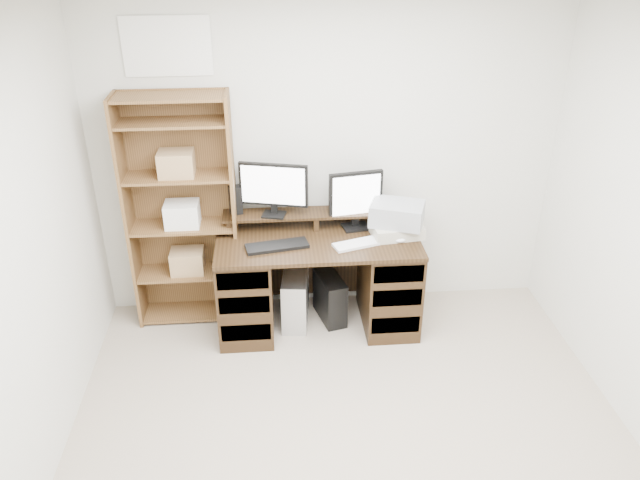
{
  "coord_description": "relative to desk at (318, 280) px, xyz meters",
  "views": [
    {
      "loc": [
        -0.43,
        -2.41,
        2.89
      ],
      "look_at": [
        -0.11,
        1.43,
        0.85
      ],
      "focal_mm": 35.0,
      "sensor_mm": 36.0,
      "label": 1
    }
  ],
  "objects": [
    {
      "name": "basket",
      "position": [
        0.59,
        0.02,
        0.53
      ],
      "size": [
        0.45,
        0.38,
        0.16
      ],
      "primitive_type": "cube",
      "rotation": [
        0.0,
        0.0,
        -0.35
      ],
      "color": "#95999F",
      "rests_on": "printer"
    },
    {
      "name": "riser_shelf",
      "position": [
        0.0,
        0.21,
        0.45
      ],
      "size": [
        1.4,
        0.22,
        0.12
      ],
      "color": "black",
      "rests_on": "desk"
    },
    {
      "name": "keyboard_black",
      "position": [
        -0.3,
        -0.11,
        0.37
      ],
      "size": [
        0.47,
        0.23,
        0.02
      ],
      "primitive_type": "cube",
      "rotation": [
        0.0,
        0.0,
        0.19
      ],
      "color": "black",
      "rests_on": "desk"
    },
    {
      "name": "mouse",
      "position": [
        0.59,
        -0.11,
        0.38
      ],
      "size": [
        0.1,
        0.07,
        0.04
      ],
      "primitive_type": "ellipsoid",
      "rotation": [
        0.0,
        0.0,
        -0.08
      ],
      "color": "silver",
      "rests_on": "desk"
    },
    {
      "name": "monitor_small",
      "position": [
        0.3,
        0.17,
        0.6
      ],
      "size": [
        0.41,
        0.18,
        0.45
      ],
      "rotation": [
        0.0,
        0.0,
        0.17
      ],
      "color": "black",
      "rests_on": "desk"
    },
    {
      "name": "tower_black",
      "position": [
        0.1,
        0.06,
        -0.2
      ],
      "size": [
        0.25,
        0.4,
        0.37
      ],
      "rotation": [
        0.0,
        0.0,
        0.25
      ],
      "color": "black",
      "rests_on": "ground"
    },
    {
      "name": "printer",
      "position": [
        0.59,
        0.02,
        0.41
      ],
      "size": [
        0.4,
        0.32,
        0.09
      ],
      "primitive_type": "cube",
      "rotation": [
        0.0,
        0.0,
        0.12
      ],
      "color": "#B3AE9C",
      "rests_on": "desk"
    },
    {
      "name": "monitor_wide",
      "position": [
        -0.31,
        0.19,
        0.71
      ],
      "size": [
        0.5,
        0.18,
        0.41
      ],
      "rotation": [
        0.0,
        0.0,
        -0.24
      ],
      "color": "black",
      "rests_on": "riser_shelf"
    },
    {
      "name": "speaker",
      "position": [
        -0.6,
        0.24,
        0.59
      ],
      "size": [
        0.11,
        0.11,
        0.21
      ],
      "primitive_type": "cube",
      "rotation": [
        0.0,
        0.0,
        0.29
      ],
      "color": "black",
      "rests_on": "riser_shelf"
    },
    {
      "name": "room",
      "position": [
        0.1,
        -1.64,
        0.86
      ],
      "size": [
        3.54,
        4.04,
        2.54
      ],
      "color": "tan",
      "rests_on": "ground"
    },
    {
      "name": "bookshelf",
      "position": [
        -0.99,
        0.21,
        0.53
      ],
      "size": [
        0.8,
        0.3,
        1.8
      ],
      "color": "brown",
      "rests_on": "ground"
    },
    {
      "name": "keyboard_white",
      "position": [
        0.31,
        -0.12,
        0.37
      ],
      "size": [
        0.44,
        0.25,
        0.02
      ],
      "primitive_type": "cube",
      "rotation": [
        0.0,
        0.0,
        0.31
      ],
      "color": "silver",
      "rests_on": "desk"
    },
    {
      "name": "desk",
      "position": [
        0.0,
        0.0,
        0.0
      ],
      "size": [
        1.5,
        0.7,
        0.75
      ],
      "color": "black",
      "rests_on": "ground"
    },
    {
      "name": "tower_silver",
      "position": [
        -0.17,
        0.04,
        -0.18
      ],
      "size": [
        0.24,
        0.44,
        0.42
      ],
      "primitive_type": "cube",
      "rotation": [
        0.0,
        0.0,
        -0.12
      ],
      "color": "silver",
      "rests_on": "ground"
    }
  ]
}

